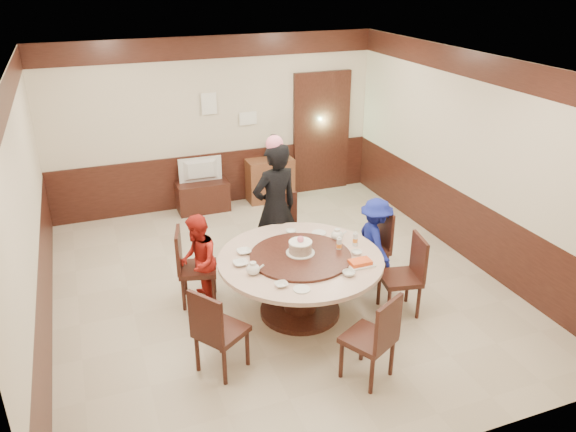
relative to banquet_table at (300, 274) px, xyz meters
name	(u,v)px	position (x,y,z in m)	size (l,w,h in m)	color
room	(278,209)	(-0.02, 0.69, 0.55)	(6.00, 6.04, 2.84)	#C0B299
banquet_table	(300,274)	(0.00, 0.00, 0.00)	(1.90, 1.90, 0.78)	#351710
chair_0	(369,259)	(1.14, 0.40, -0.23)	(0.45, 0.44, 0.97)	#351710
chair_1	(287,243)	(0.29, 1.19, -0.23)	(0.44, 0.45, 0.97)	#351710
chair_2	(197,279)	(-1.08, 0.69, -0.23)	(0.54, 0.53, 0.97)	#351710
chair_3	(221,344)	(-1.13, -0.66, -0.23)	(0.61, 0.61, 0.97)	#351710
chair_4	(369,352)	(0.21, -1.30, -0.23)	(0.59, 0.60, 0.97)	#351710
chair_5	(401,289)	(1.13, -0.39, -0.23)	(0.52, 0.52, 0.97)	#351710
person_standing	(275,209)	(0.09, 1.10, 0.36)	(0.65, 0.43, 1.79)	black
person_red	(198,262)	(-1.06, 0.61, 0.05)	(0.57, 0.44, 1.17)	#B01F17
person_blue	(375,241)	(1.18, 0.37, 0.04)	(0.74, 0.43, 1.15)	navy
birthday_cake	(300,247)	(0.02, 0.04, 0.32)	(0.33, 0.33, 0.22)	white
teapot_left	(253,269)	(-0.62, -0.17, 0.28)	(0.17, 0.15, 0.13)	white
teapot_right	(337,235)	(0.58, 0.25, 0.28)	(0.17, 0.15, 0.13)	white
bowl_0	(244,252)	(-0.57, 0.33, 0.24)	(0.17, 0.17, 0.04)	white
bowl_1	(349,273)	(0.34, -0.56, 0.24)	(0.14, 0.14, 0.04)	white
bowl_2	(281,285)	(-0.42, -0.51, 0.23)	(0.14, 0.14, 0.03)	white
bowl_3	(357,253)	(0.63, -0.16, 0.24)	(0.12, 0.12, 0.04)	white
bowl_4	(241,263)	(-0.69, 0.07, 0.24)	(0.17, 0.17, 0.04)	white
bowl_5	(291,232)	(0.13, 0.63, 0.24)	(0.13, 0.13, 0.04)	white
saucer_near	(302,289)	(-0.25, -0.65, 0.22)	(0.18, 0.18, 0.01)	white
saucer_far	(319,233)	(0.45, 0.50, 0.22)	(0.18, 0.18, 0.01)	white
shrimp_platter	(360,263)	(0.55, -0.41, 0.24)	(0.30, 0.20, 0.06)	white
bottle_0	(339,245)	(0.48, -0.02, 0.30)	(0.06, 0.06, 0.16)	white
bottle_1	(355,239)	(0.72, 0.04, 0.30)	(0.06, 0.06, 0.16)	white
tv_stand	(203,196)	(-0.38, 3.42, -0.28)	(0.85, 0.45, 0.50)	#351710
television	(201,171)	(-0.38, 3.42, 0.17)	(0.71, 0.09, 0.41)	gray
side_cabinet	(270,180)	(0.83, 3.45, -0.16)	(0.80, 0.40, 0.75)	brown
thermos	(274,148)	(0.90, 3.45, 0.41)	(0.15, 0.15, 0.38)	silver
notice_left	(209,104)	(-0.13, 3.63, 1.22)	(0.25, 0.00, 0.35)	white
notice_right	(248,118)	(0.52, 3.63, 0.92)	(0.30, 0.00, 0.22)	white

